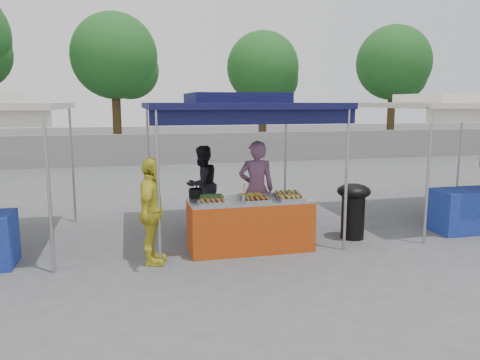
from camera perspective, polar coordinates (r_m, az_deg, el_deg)
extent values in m
plane|color=#505052|center=(7.94, 1.03, -8.19)|extent=(80.00, 80.00, 0.00)
cube|color=slate|center=(18.51, -7.60, 3.79)|extent=(40.00, 0.25, 1.20)
cylinder|color=#A7A7AD|center=(6.95, -9.94, -1.12)|extent=(0.05, 0.05, 2.30)
cylinder|color=#A7A7AD|center=(7.73, 12.83, -0.15)|extent=(0.05, 0.05, 2.30)
cylinder|color=#A7A7AD|center=(9.91, -11.09, 2.00)|extent=(0.05, 0.05, 2.30)
cylinder|color=#A7A7AD|center=(10.47, 5.55, 2.53)|extent=(0.05, 0.05, 2.30)
cube|color=#0E1039|center=(8.54, -0.64, 9.07)|extent=(3.20, 3.20, 0.10)
cube|color=#0E1039|center=(8.54, -0.64, 9.95)|extent=(1.65, 1.65, 0.18)
cube|color=#0E1039|center=(7.09, 2.11, 7.77)|extent=(3.20, 0.04, 0.25)
cylinder|color=#A7A7AD|center=(7.02, -22.26, -1.59)|extent=(0.05, 0.05, 2.30)
cylinder|color=#A7A7AD|center=(9.96, -19.74, 1.65)|extent=(0.05, 0.05, 2.30)
cylinder|color=#A7A7AD|center=(8.50, 21.93, 0.26)|extent=(0.05, 0.05, 2.30)
cylinder|color=#A7A7AD|center=(11.05, 12.93, 2.70)|extent=(0.05, 0.05, 2.30)
cylinder|color=#A7A7AD|center=(12.67, 25.18, 2.88)|extent=(0.05, 0.05, 2.30)
cube|color=beige|center=(10.51, 24.32, 8.32)|extent=(3.20, 3.20, 0.10)
cube|color=beige|center=(10.51, 24.36, 9.03)|extent=(1.65, 1.65, 0.18)
cube|color=navy|center=(9.94, 27.07, -3.25)|extent=(1.80, 0.70, 0.80)
cylinder|color=#392B16|center=(20.33, -14.79, 7.79)|extent=(0.36, 0.36, 3.83)
sphere|color=#1C531C|center=(20.40, -15.08, 14.40)|extent=(3.50, 3.50, 3.50)
sphere|color=#1C531C|center=(20.56, -13.29, 12.90)|extent=(2.41, 2.41, 2.41)
cylinder|color=#392B16|center=(21.56, 2.75, 7.78)|extent=(0.36, 0.36, 3.54)
sphere|color=#1C531C|center=(21.61, 2.80, 13.54)|extent=(3.23, 3.23, 3.23)
sphere|color=#1C531C|center=(21.94, 4.18, 12.15)|extent=(2.22, 2.22, 2.22)
cylinder|color=#392B16|center=(23.70, 17.93, 7.80)|extent=(0.36, 0.36, 3.80)
sphere|color=#1C531C|center=(23.77, 18.22, 13.43)|extent=(3.47, 3.47, 3.47)
sphere|color=#1C531C|center=(24.22, 19.14, 12.01)|extent=(2.39, 2.39, 2.39)
cube|color=#AC3C0F|center=(7.73, 1.22, -5.55)|extent=(2.00, 0.80, 0.81)
cube|color=#A7A7AD|center=(7.63, 1.24, -2.47)|extent=(2.00, 0.80, 0.04)
cube|color=#B2B2B6|center=(7.25, -3.40, -2.76)|extent=(0.42, 0.30, 0.05)
cube|color=brown|center=(7.25, -3.40, -2.47)|extent=(0.35, 0.25, 0.02)
cube|color=#B2B2B6|center=(7.41, 2.03, -2.49)|extent=(0.42, 0.30, 0.05)
cube|color=brown|center=(7.40, 2.03, -2.21)|extent=(0.35, 0.25, 0.02)
cube|color=#B2B2B6|center=(7.58, 6.22, -2.26)|extent=(0.42, 0.30, 0.05)
cube|color=olive|center=(7.57, 6.23, -1.99)|extent=(0.35, 0.25, 0.02)
cube|color=#B2B2B6|center=(7.58, -3.47, -2.23)|extent=(0.42, 0.30, 0.05)
cube|color=#1D4D1A|center=(7.57, -3.47, -1.96)|extent=(0.35, 0.25, 0.02)
cube|color=#B2B2B6|center=(7.72, 1.31, -1.99)|extent=(0.42, 0.30, 0.05)
cube|color=gold|center=(7.72, 1.31, -1.72)|extent=(0.35, 0.25, 0.02)
cube|color=#B2B2B6|center=(7.89, 5.76, -1.79)|extent=(0.42, 0.30, 0.05)
cube|color=olive|center=(7.88, 5.76, -1.53)|extent=(0.35, 0.25, 0.02)
cylinder|color=black|center=(7.80, -5.38, -1.57)|extent=(0.24, 0.24, 0.14)
cylinder|color=#A7A7AD|center=(7.39, 0.47, -2.26)|extent=(0.09, 0.09, 0.11)
cylinder|color=black|center=(8.59, 13.59, -4.34)|extent=(0.41, 0.41, 0.80)
ellipsoid|color=black|center=(8.49, 13.71, -1.29)|extent=(0.59, 0.59, 0.27)
cube|color=navy|center=(8.34, -3.55, -6.17)|extent=(0.55, 0.38, 0.33)
cube|color=navy|center=(8.60, 2.15, -5.86)|extent=(0.45, 0.32, 0.27)
cube|color=navy|center=(8.54, 2.16, -4.17)|extent=(0.42, 0.30, 0.25)
imported|color=#7A4D6C|center=(8.39, 2.00, -1.11)|extent=(0.70, 0.52, 1.74)
imported|color=black|center=(9.43, -4.64, -0.52)|extent=(0.96, 0.91, 1.56)
imported|color=gold|center=(7.07, -10.74, -3.80)|extent=(0.60, 1.01, 1.61)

